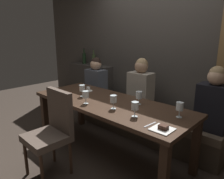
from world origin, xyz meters
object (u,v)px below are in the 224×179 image
dining_table (109,108)px  wine_bottle_pale_label (94,59)px  diner_far_end (214,101)px  wine_bottle_dark_red (84,58)px  wine_glass_end_left (82,88)px  banquette_bench (140,122)px  fork_on_table (150,125)px  dessert_plate (163,129)px  espresso_cup (88,89)px  wine_glass_center_back (86,95)px  wine_glass_center_front (180,107)px  chair_near_side (52,128)px  diner_bearded (141,85)px  wine_glass_far_left (135,106)px  wine_glass_far_right (139,96)px  diner_redhead (96,79)px  wine_glass_near_right (113,99)px

dining_table → wine_bottle_pale_label: bearing=143.9°
diner_far_end → wine_bottle_dark_red: size_ratio=2.40×
wine_bottle_pale_label → wine_glass_end_left: (1.03, -1.14, -0.21)m
banquette_bench → fork_on_table: size_ratio=14.71×
wine_glass_end_left → dessert_plate: 1.37m
wine_glass_end_left → espresso_cup: size_ratio=1.37×
dining_table → wine_bottle_pale_label: (-1.45, 1.05, 0.42)m
diner_far_end → wine_glass_center_back: 1.54m
dining_table → wine_glass_center_front: (0.90, 0.13, 0.20)m
banquette_bench → fork_on_table: (0.79, -0.94, 0.51)m
chair_near_side → wine_bottle_pale_label: (-1.26, 1.77, 0.51)m
diner_bearded → wine_glass_far_left: size_ratio=4.80×
wine_glass_far_left → dessert_plate: bearing=-11.8°
dining_table → diner_bearded: 0.74m
banquette_bench → dessert_plate: 1.44m
banquette_bench → wine_glass_center_back: size_ratio=15.24×
wine_glass_far_left → dining_table: bearing=162.4°
banquette_bench → wine_glass_far_left: (0.55, -0.88, 0.63)m
dining_table → banquette_bench: dining_table is taller
diner_bearded → wine_glass_far_right: 0.66m
diner_bearded → diner_redhead: bearing=-178.0°
banquette_bench → wine_bottle_dark_red: (-1.74, 0.35, 0.84)m
wine_bottle_dark_red → dessert_plate: bearing=-25.9°
diner_bearded → wine_glass_center_front: bearing=-32.7°
diner_redhead → diner_bearded: 0.97m
wine_glass_near_right → wine_glass_far_left: 0.33m
dining_table → wine_glass_near_right: 0.34m
wine_glass_far_left → banquette_bench: bearing=122.3°
wine_bottle_pale_label → wine_glass_center_back: bearing=-45.2°
espresso_cup → wine_glass_near_right: bearing=-21.0°
chair_near_side → wine_glass_far_right: 1.08m
banquette_bench → espresso_cup: (-0.58, -0.55, 0.54)m
diner_bearded → espresso_cup: diner_bearded is taller
fork_on_table → diner_redhead: bearing=157.5°
diner_redhead → wine_glass_center_back: size_ratio=4.42×
wine_glass_center_front → wine_glass_far_left: same height
dining_table → wine_glass_center_back: 0.36m
chair_near_side → fork_on_table: bearing=26.1°
wine_glass_near_right → wine_glass_end_left: 0.65m
wine_glass_near_right → wine_glass_far_left: bearing=-3.5°
diner_redhead → wine_bottle_dark_red: 0.88m
banquette_bench → dessert_plate: size_ratio=13.16×
diner_redhead → wine_glass_end_left: size_ratio=4.42×
banquette_bench → wine_glass_center_front: size_ratio=15.24×
diner_far_end → wine_glass_near_right: (-0.82, -0.86, 0.04)m
wine_glass_center_back → chair_near_side: bearing=-95.1°
wine_bottle_dark_red → diner_far_end: bearing=-6.9°
wine_glass_far_right → wine_glass_far_left: bearing=-59.4°
dining_table → chair_near_side: chair_near_side is taller
diner_far_end → wine_bottle_dark_red: 2.82m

